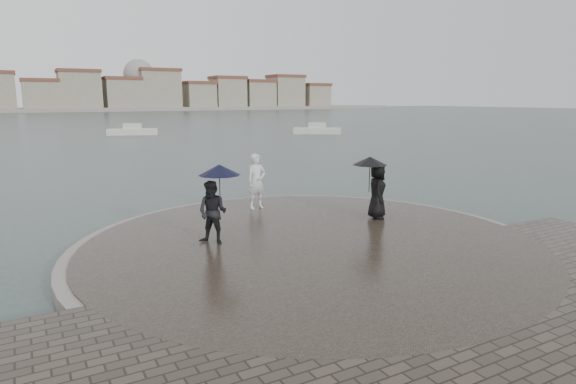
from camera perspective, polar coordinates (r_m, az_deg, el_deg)
ground at (r=10.35m, az=13.32°, el=-12.42°), size 400.00×400.00×0.00m
kerb_ring at (r=12.91m, az=2.82°, el=-6.60°), size 12.50×12.50×0.32m
quay_tip at (r=12.90m, az=2.82°, el=-6.51°), size 11.90×11.90×0.36m
statue at (r=16.36m, az=-3.74°, el=1.27°), size 0.71×0.49×1.88m
visitor_left at (r=12.53m, az=-8.69°, el=-0.93°), size 1.30×1.15×2.04m
visitor_right at (r=15.19m, az=10.31°, el=1.09°), size 1.26×1.15×1.95m
far_skyline at (r=167.65m, az=-29.45°, el=10.16°), size 260.00×20.00×37.00m
boats at (r=48.01m, az=-14.08°, el=6.29°), size 40.41×25.33×1.50m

